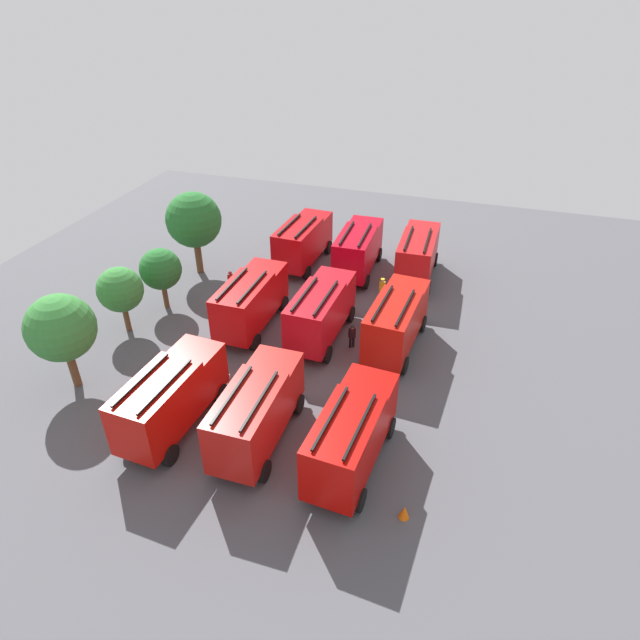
% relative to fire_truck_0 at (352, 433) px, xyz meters
% --- Properties ---
extents(ground_plane, '(56.46, 56.46, 0.00)m').
position_rel_fire_truck_0_xyz_m(ground_plane, '(9.92, 4.71, -2.15)').
color(ground_plane, '#4C4C51').
extents(fire_truck_0, '(7.37, 3.21, 3.88)m').
position_rel_fire_truck_0_xyz_m(fire_truck_0, '(0.00, 0.00, 0.00)').
color(fire_truck_0, '#B80804').
rests_on(fire_truck_0, ground).
extents(fire_truck_1, '(7.36, 3.19, 3.88)m').
position_rel_fire_truck_0_xyz_m(fire_truck_1, '(10.27, -0.14, 0.00)').
color(fire_truck_1, '#BA120A').
rests_on(fire_truck_1, ground).
extents(fire_truck_2, '(7.25, 2.88, 3.88)m').
position_rel_fire_truck_0_xyz_m(fire_truck_2, '(19.97, 0.07, 0.00)').
color(fire_truck_2, '#B51416').
rests_on(fire_truck_2, ground).
extents(fire_truck_3, '(7.21, 2.77, 3.88)m').
position_rel_fire_truck_0_xyz_m(fire_truck_3, '(0.16, 4.88, 0.00)').
color(fire_truck_3, '#B0140F').
rests_on(fire_truck_3, ground).
extents(fire_truck_4, '(7.29, 2.98, 3.88)m').
position_rel_fire_truck_0_xyz_m(fire_truck_4, '(9.92, 4.64, 0.00)').
color(fire_truck_4, '#B20B15').
rests_on(fire_truck_4, ground).
extents(fire_truck_5, '(7.24, 2.85, 3.88)m').
position_rel_fire_truck_0_xyz_m(fire_truck_5, '(19.50, 4.64, 0.00)').
color(fire_truck_5, '#AF0413').
rests_on(fire_truck_5, ground).
extents(fire_truck_6, '(7.35, 3.15, 3.88)m').
position_rel_fire_truck_0_xyz_m(fire_truck_6, '(-0.21, 9.46, 0.00)').
color(fire_truck_6, '#B50E07').
rests_on(fire_truck_6, ground).
extents(fire_truck_7, '(7.23, 2.83, 3.88)m').
position_rel_fire_truck_0_xyz_m(fire_truck_7, '(9.78, 9.43, 0.00)').
color(fire_truck_7, '#AF0708').
rests_on(fire_truck_7, ground).
extents(fire_truck_8, '(7.32, 3.07, 3.88)m').
position_rel_fire_truck_0_xyz_m(fire_truck_8, '(19.65, 9.22, 0.00)').
color(fire_truck_8, '#A9070B').
rests_on(fire_truck_8, ground).
extents(firefighter_0, '(0.44, 0.48, 1.62)m').
position_rel_fire_truck_0_xyz_m(firefighter_0, '(9.56, 2.47, -1.25)').
color(firefighter_0, black).
rests_on(firefighter_0, ground).
extents(firefighter_1, '(0.32, 0.46, 1.84)m').
position_rel_fire_truck_0_xyz_m(firefighter_1, '(15.77, 1.87, -1.11)').
color(firefighter_1, black).
rests_on(firefighter_1, ground).
extents(firefighter_2, '(0.46, 0.47, 1.66)m').
position_rel_fire_truck_0_xyz_m(firefighter_2, '(13.68, 12.84, -1.23)').
color(firefighter_2, black).
rests_on(firefighter_2, ground).
extents(tree_0, '(3.78, 3.78, 5.86)m').
position_rel_fire_truck_0_xyz_m(tree_0, '(1.13, 16.76, 1.79)').
color(tree_0, brown).
rests_on(tree_0, ground).
extents(tree_1, '(2.95, 2.95, 4.58)m').
position_rel_fire_truck_0_xyz_m(tree_1, '(6.98, 17.26, 0.93)').
color(tree_1, brown).
rests_on(tree_1, ground).
extents(tree_2, '(2.89, 2.89, 4.48)m').
position_rel_fire_truck_0_xyz_m(tree_2, '(10.36, 16.38, 0.86)').
color(tree_2, brown).
rests_on(tree_2, ground).
extents(tree_3, '(4.21, 4.21, 6.53)m').
position_rel_fire_truck_0_xyz_m(tree_3, '(15.90, 16.66, 2.24)').
color(tree_3, brown).
rests_on(tree_3, ground).
extents(traffic_cone_0, '(0.48, 0.48, 0.69)m').
position_rel_fire_truck_0_xyz_m(traffic_cone_0, '(-2.21, -3.01, -1.81)').
color(traffic_cone_0, '#F2600C').
rests_on(traffic_cone_0, ground).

